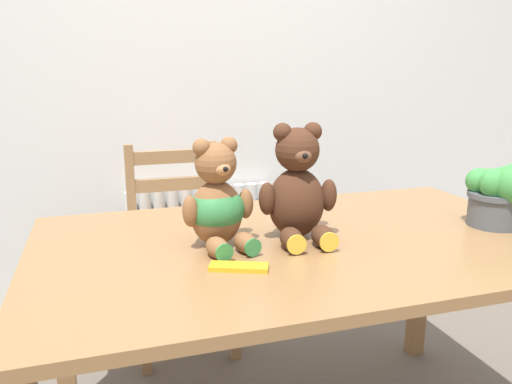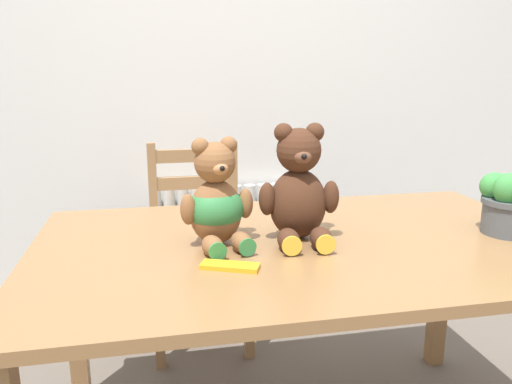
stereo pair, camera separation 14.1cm
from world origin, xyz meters
TOP-DOWN VIEW (x-y plane):
  - wall_back at (0.00, 1.78)m, footprint 8.00×0.04m
  - radiator at (-0.07, 1.71)m, footprint 0.79×0.10m
  - dining_table at (0.00, 0.47)m, footprint 1.55×0.93m
  - wooden_chair_behind at (-0.24, 1.34)m, footprint 0.42×0.45m
  - teddy_bear_left at (-0.25, 0.49)m, footprint 0.21×0.24m
  - teddy_bear_right at (-0.02, 0.48)m, footprint 0.24×0.24m
  - potted_plant at (0.62, 0.39)m, footprint 0.18×0.21m
  - chocolate_bar at (-0.25, 0.30)m, footprint 0.15×0.10m

SIDE VIEW (x-z plane):
  - radiator at x=-0.07m, z-range -0.03..0.60m
  - wooden_chair_behind at x=-0.24m, z-range 0.01..0.91m
  - dining_table at x=0.00m, z-range 0.29..1.03m
  - chocolate_bar at x=-0.25m, z-range 0.75..0.76m
  - potted_plant at x=0.62m, z-range 0.75..0.96m
  - teddy_bear_left at x=-0.25m, z-range 0.71..1.02m
  - teddy_bear_right at x=-0.02m, z-range 0.72..1.06m
  - wall_back at x=0.00m, z-range 0.00..2.60m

